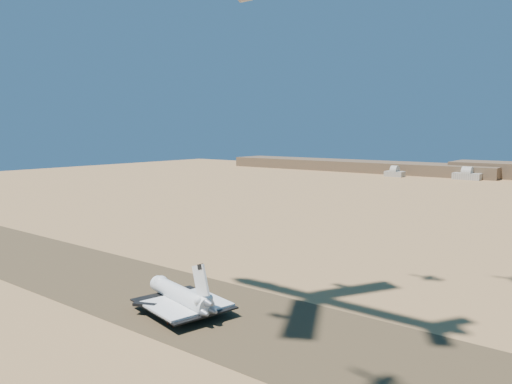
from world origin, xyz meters
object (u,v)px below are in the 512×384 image
Objects in this scene: crew_b at (168,322)px; crew_c at (173,324)px; shuttle at (180,296)px; crew_a at (177,322)px.

crew_c is at bearing -107.37° from crew_b.
crew_b is at bearing -47.94° from shuttle.
crew_c is at bearing -39.51° from shuttle.
shuttle reaches higher than crew_b.
crew_b reaches higher than crew_a.
crew_b reaches higher than crew_c.
shuttle reaches higher than crew_a.
crew_b is (-1.65, -1.81, 0.13)m from crew_a.
crew_a is at bearing -35.50° from shuttle.
shuttle is at bearing 49.00° from crew_a.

